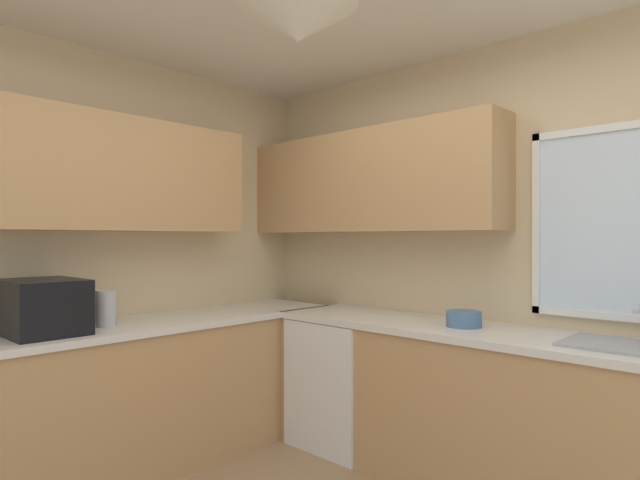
% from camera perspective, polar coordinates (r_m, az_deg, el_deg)
% --- Properties ---
extents(room_shell, '(4.02, 3.62, 2.66)m').
position_cam_1_polar(room_shell, '(2.88, -5.46, 8.92)').
color(room_shell, beige).
rests_on(room_shell, ground_plane).
extents(counter_run_left, '(0.65, 3.23, 0.89)m').
position_cam_1_polar(counter_run_left, '(3.39, -22.96, -16.19)').
color(counter_run_left, tan).
rests_on(counter_run_left, ground_plane).
extents(counter_run_back, '(3.11, 0.65, 0.89)m').
position_cam_1_polar(counter_run_back, '(3.12, 20.91, -17.68)').
color(counter_run_back, tan).
rests_on(counter_run_back, ground_plane).
extents(dishwasher, '(0.60, 0.60, 0.85)m').
position_cam_1_polar(dishwasher, '(3.70, 2.84, -15.15)').
color(dishwasher, white).
rests_on(dishwasher, ground_plane).
extents(microwave, '(0.48, 0.36, 0.29)m').
position_cam_1_polar(microwave, '(3.16, -28.17, -6.46)').
color(microwave, black).
rests_on(microwave, counter_run_left).
extents(kettle, '(0.12, 0.12, 0.21)m').
position_cam_1_polar(kettle, '(3.27, -22.40, -6.95)').
color(kettle, '#B7B7BC').
rests_on(kettle, counter_run_left).
extents(sink_assembly, '(0.61, 0.40, 0.19)m').
position_cam_1_polar(sink_assembly, '(2.85, 31.42, -9.92)').
color(sink_assembly, '#9EA0A5').
rests_on(sink_assembly, counter_run_back).
extents(bowl, '(0.20, 0.20, 0.09)m').
position_cam_1_polar(bowl, '(3.14, 15.49, -8.34)').
color(bowl, '#4C7099').
rests_on(bowl, counter_run_back).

